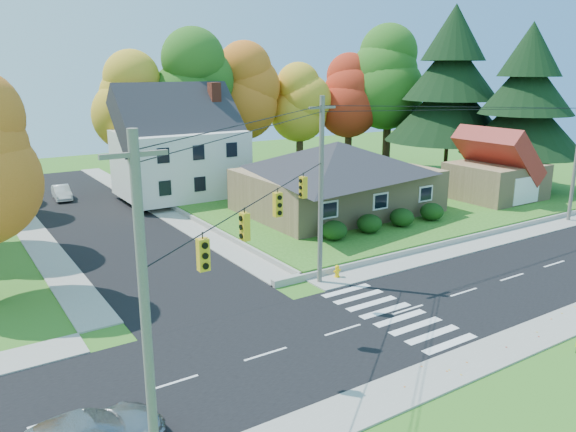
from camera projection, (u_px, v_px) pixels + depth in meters
name	position (u px, v px, depth m)	size (l,w,h in m)	color
ground	(408.00, 310.00, 27.10)	(120.00, 120.00, 0.00)	#3D7923
road_main	(408.00, 310.00, 27.09)	(90.00, 8.00, 0.02)	black
road_cross	(96.00, 217.00, 43.98)	(8.00, 44.00, 0.02)	black
sidewalk_north	(343.00, 278.00, 31.14)	(90.00, 2.00, 0.08)	#9C9A90
sidewalk_south	(495.00, 352.00, 23.03)	(90.00, 2.00, 0.08)	#9C9A90
lawn	(346.00, 194.00, 50.91)	(30.00, 30.00, 0.50)	#3D7923
ranch_house	(337.00, 175.00, 43.45)	(14.60, 10.60, 5.40)	tan
colonial_house	(180.00, 148.00, 48.66)	(10.40, 8.40, 9.60)	silver
garage	(497.00, 171.00, 47.66)	(7.30, 6.30, 4.60)	tan
hedge_row	(386.00, 220.00, 38.70)	(10.70, 1.70, 1.27)	#163A10
traffic_infrastructure	(391.00, 201.00, 26.80)	(38.10, 10.66, 10.00)	#666059
tree_lot_0	(132.00, 102.00, 51.51)	(6.72, 6.72, 12.51)	#3F2A19
tree_lot_1	(196.00, 86.00, 53.52)	(7.84, 7.84, 14.60)	#3F2A19
tree_lot_2	(246.00, 92.00, 57.65)	(7.28, 7.28, 13.56)	#3F2A19
tree_lot_3	(300.00, 103.00, 60.33)	(6.16, 6.16, 11.47)	#3F2A19
tree_lot_4	(349.00, 96.00, 62.50)	(6.72, 6.72, 12.51)	#3F2A19
tree_lot_5	(389.00, 78.00, 62.48)	(8.40, 8.40, 15.64)	#3F2A19
conifer_east_a	(451.00, 88.00, 56.74)	(12.80, 12.80, 16.96)	#3F2A19
conifer_east_b	(526.00, 102.00, 51.06)	(11.20, 11.20, 14.84)	#3F2A19
white_car	(62.00, 193.00, 49.66)	(1.31, 3.76, 1.24)	silver
fire_hydrant	(337.00, 272.00, 31.12)	(0.43, 0.34, 0.77)	#FFC306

